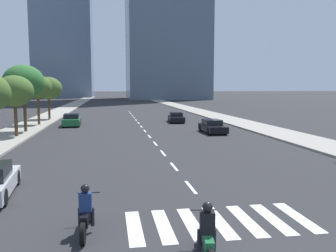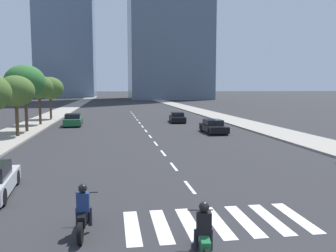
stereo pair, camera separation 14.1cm
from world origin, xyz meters
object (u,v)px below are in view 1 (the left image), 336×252
Objects in this scene: street_tree_fifth at (48,88)px; sedan_black_0 at (213,127)px; sedan_green_1 at (72,120)px; sedan_black_2 at (176,118)px; motorcycle_lead at (86,213)px; street_tree_fourth at (38,87)px; street_tree_second at (15,91)px; motorcycle_trailing at (207,236)px; street_tree_third at (24,82)px.

sedan_black_0 is at bearing -42.85° from street_tree_fifth.
sedan_black_2 is at bearing -81.77° from sedan_green_1.
motorcycle_lead is 0.48× the size of sedan_black_2.
sedan_green_1 is 1.00× the size of sedan_black_2.
sedan_green_1 is 0.85× the size of street_tree_fourth.
motorcycle_lead is 33.62m from sedan_black_2.
sedan_green_1 is at bearing 68.03° from street_tree_second.
street_tree_fourth is (-17.45, 9.19, 3.74)m from sedan_black_0.
sedan_black_0 is (10.31, 21.70, -0.01)m from motorcycle_lead.
street_tree_third is (-10.22, 26.58, 4.20)m from motorcycle_trailing.
motorcycle_lead is 31.92m from street_tree_fourth.
sedan_green_1 reaches higher than sedan_black_2.
street_tree_third reaches higher than sedan_green_1.
street_tree_fourth is at bearing 25.48° from motorcycle_trailing.
sedan_black_2 is 0.91× the size of street_tree_second.
street_tree_third is 1.13× the size of street_tree_fourth.
street_tree_second is at bearing 21.38° from motorcycle_lead.
motorcycle_trailing is at bearing -72.79° from street_tree_fourth.
sedan_green_1 is at bearing -74.34° from sedan_black_2.
street_tree_fifth is at bearing 23.18° from sedan_green_1.
sedan_black_2 is 0.85× the size of street_tree_fifth.
street_tree_fourth is at bearing 90.00° from street_tree_second.
motorcycle_trailing is (3.08, -2.10, -0.00)m from motorcycle_lead.
motorcycle_lead is 30.39m from sedan_green_1.
street_tree_third reaches higher than sedan_black_2.
motorcycle_lead is 22.57m from street_tree_second.
street_tree_fifth is (0.00, 7.00, -0.16)m from street_tree_fourth.
motorcycle_trailing is 24.88m from sedan_black_0.
motorcycle_lead is 24.02m from sedan_black_0.
sedan_green_1 is at bearing -121.26° from sedan_black_0.
sedan_green_1 is 9.22m from street_tree_fifth.
sedan_black_0 is 0.93× the size of sedan_green_1.
street_tree_fourth is (-10.22, 32.99, 3.73)m from motorcycle_trailing.
sedan_black_0 is at bearing 1.81° from street_tree_second.
sedan_green_1 is 12.53m from sedan_black_2.
street_tree_fourth is (-7.14, 30.89, 3.73)m from motorcycle_lead.
street_tree_third reaches higher than street_tree_second.
sedan_green_1 is 5.23m from street_tree_fourth.
street_tree_third reaches higher than motorcycle_lead.
street_tree_second is at bearing 155.87° from sedan_green_1.
street_tree_fifth is (-15.97, 5.44, 3.60)m from sedan_black_2.
sedan_black_2 is at bearing -18.82° from street_tree_fifth.
sedan_black_0 is 20.08m from street_tree_fourth.
motorcycle_trailing reaches higher than sedan_black_2.
motorcycle_lead is at bearing -76.98° from street_tree_fourth.
street_tree_fifth is at bearing 90.00° from street_tree_second.
street_tree_second is (-3.65, -9.04, 3.33)m from sedan_green_1.
sedan_black_0 is 24.07m from street_tree_fifth.
motorcycle_lead is 38.72m from street_tree_fifth.
street_tree_second is 9.75m from street_tree_fourth.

